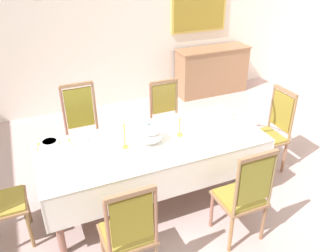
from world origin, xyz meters
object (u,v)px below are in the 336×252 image
Objects in this scene: chair_north_b at (168,117)px; candlestick_east at (180,126)px; bowl_near_left at (49,142)px; dining_table at (153,147)px; chair_north_a at (84,130)px; candlestick_west at (124,135)px; chair_south_b at (244,194)px; spoon_primary at (38,145)px; spoon_secondary at (70,141)px; sideboard at (212,71)px; chair_head_east at (271,130)px; bowl_near_right at (81,139)px; framed_painting at (199,3)px; chair_south_a at (129,232)px; soup_tureen at (149,133)px.

candlestick_east reaches higher than chair_north_b.
dining_table is at bearing -20.84° from bowl_near_left.
chair_north_a reaches higher than candlestick_west.
bowl_near_left is at bearing 17.85° from chair_north_b.
chair_south_b is at bearing -57.98° from dining_table.
spoon_primary and spoon_secondary have the same top height.
sideboard is at bearing 44.87° from candlestick_west.
chair_head_east reaches higher than bowl_near_right.
spoon_primary is 0.16× the size of framed_painting.
candlestick_east is at bearing -30.02° from spoon_secondary.
sideboard is at bearing 33.37° from bowl_near_left.
chair_north_b reaches higher than spoon_secondary.
sideboard is (2.24, 2.54, -0.25)m from dining_table.
candlestick_west is at bearing -130.08° from framed_painting.
candlestick_west reaches higher than chair_south_b.
spoon_primary is at bearing -143.20° from framed_painting.
framed_painting reaches higher than candlestick_west.
candlestick_west is 2.18× the size of spoon_primary.
dining_table is at bearing 57.16° from chair_south_a.
chair_north_b is 2.34m from sideboard.
bowl_near_left is (-0.71, 0.39, -0.13)m from candlestick_west.
candlestick_east is at bearing -0.00° from dining_table.
spoon_secondary is at bearing -139.68° from framed_painting.
bowl_near_left is at bearing 81.60° from chair_head_east.
chair_north_b is (0.00, 1.81, -0.02)m from chair_south_b.
chair_north_a is at bearing 120.75° from soup_tureen.
chair_south_b is at bearing -39.15° from bowl_near_left.
sideboard is (1.93, 2.54, -0.45)m from candlestick_east.
chair_south_a is at bearing 112.35° from chair_head_east.
spoon_primary is (-0.56, 1.32, 0.24)m from chair_south_a.
candlestick_east is (-0.25, 0.91, 0.35)m from chair_south_b.
bowl_near_right is 0.11× the size of sideboard.
candlestick_west is (0.27, 0.91, 0.40)m from chair_south_a.
spoon_primary is at bearing 142.23° from chair_south_b.
soup_tureen is at bearing 0.00° from candlestick_west.
chair_south_b reaches higher than spoon_primary.
framed_painting is (2.86, 2.43, 0.91)m from spoon_secondary.
chair_south_b is at bearing -74.37° from candlestick_east.
chair_head_east is 2.48m from spoon_secondary.
chair_head_east reaches higher than spoon_primary.
chair_south_a is 0.98× the size of chair_south_b.
chair_north_b is 1.69m from bowl_near_left.
chair_north_b is 3.27× the size of candlestick_east.
dining_table is at bearing -9.24° from spoon_primary.
candlestick_east is at bearing 134.54° from chair_north_a.
dining_table is 2.16× the size of framed_painting.
chair_north_a reaches higher than bowl_near_right.
framed_painting reaches higher than chair_south_b.
chair_south_b reaches higher than dining_table.
chair_south_b is (0.57, -0.91, -0.15)m from dining_table.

